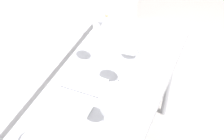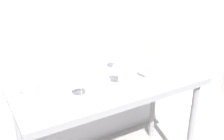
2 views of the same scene
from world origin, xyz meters
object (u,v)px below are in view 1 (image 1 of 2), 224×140
(wine_glass_near_right, at_px, (142,48))
(tasting_sheet_upper, at_px, (121,44))
(wine_glass_near_center, at_px, (125,68))
(wine_glass_near_left, at_px, (110,109))
(open_notebook, at_px, (79,92))
(wine_glass_far_right, at_px, (94,48))
(decanter_funnel, at_px, (107,21))

(wine_glass_near_right, distance_m, tasting_sheet_upper, 0.23)
(wine_glass_near_center, relative_size, wine_glass_near_left, 1.02)
(wine_glass_near_left, xyz_separation_m, open_notebook, (0.13, 0.25, -0.12))
(wine_glass_near_right, xyz_separation_m, open_notebook, (-0.41, 0.23, -0.10))
(tasting_sheet_upper, bearing_deg, wine_glass_near_right, -127.62)
(wine_glass_far_right, bearing_deg, wine_glass_near_right, -66.29)
(wine_glass_near_center, xyz_separation_m, open_notebook, (-0.17, 0.21, -0.12))
(open_notebook, xyz_separation_m, tasting_sheet_upper, (0.51, -0.05, -0.00))
(wine_glass_near_center, height_order, decanter_funnel, wine_glass_near_center)
(wine_glass_near_right, height_order, wine_glass_far_right, wine_glass_far_right)
(wine_glass_far_right, xyz_separation_m, decanter_funnel, (0.38, 0.08, -0.06))
(wine_glass_near_center, distance_m, tasting_sheet_upper, 0.39)
(wine_glass_near_right, height_order, decanter_funnel, wine_glass_near_right)
(wine_glass_far_right, relative_size, tasting_sheet_upper, 0.67)
(wine_glass_near_center, bearing_deg, wine_glass_far_right, 65.30)
(wine_glass_near_right, xyz_separation_m, wine_glass_far_right, (-0.12, 0.27, 0.00))
(wine_glass_far_right, relative_size, decanter_funnel, 1.08)
(wine_glass_near_center, bearing_deg, wine_glass_near_left, -172.05)
(wine_glass_near_right, height_order, wine_glass_near_left, wine_glass_near_left)
(tasting_sheet_upper, bearing_deg, decanter_funnel, 41.57)
(wine_glass_near_left, distance_m, tasting_sheet_upper, 0.68)
(wine_glass_near_left, xyz_separation_m, tasting_sheet_upper, (0.64, 0.20, -0.12))
(wine_glass_near_center, height_order, wine_glass_near_right, wine_glass_near_center)
(tasting_sheet_upper, relative_size, decanter_funnel, 1.62)
(open_notebook, bearing_deg, wine_glass_near_left, -119.01)
(open_notebook, distance_m, decanter_funnel, 0.68)
(wine_glass_near_center, distance_m, wine_glass_far_right, 0.27)
(wine_glass_near_center, relative_size, decanter_funnel, 1.27)
(wine_glass_near_right, relative_size, tasting_sheet_upper, 0.66)
(open_notebook, bearing_deg, decanter_funnel, 9.07)
(wine_glass_near_right, distance_m, wine_glass_far_right, 0.29)
(wine_glass_near_right, bearing_deg, decanter_funnel, 53.69)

